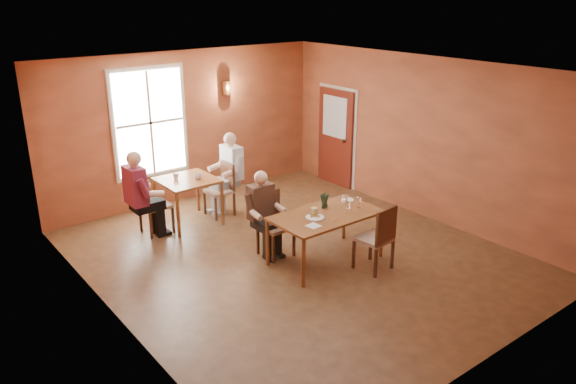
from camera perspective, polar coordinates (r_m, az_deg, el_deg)
ground at (r=9.21m, az=0.77°, el=-6.48°), size 6.00×7.00×0.01m
wall_back at (r=11.49m, az=-10.24°, el=6.56°), size 6.00×0.04×3.00m
wall_front at (r=6.49m, az=20.62°, el=-5.08°), size 6.00×0.04×3.00m
wall_left at (r=7.27m, az=-17.99°, el=-2.07°), size 0.04×7.00×3.00m
wall_right at (r=10.72m, az=13.49°, el=5.35°), size 0.04×7.00×3.00m
ceiling at (r=8.32m, az=0.87°, el=12.34°), size 6.00×7.00×0.04m
window at (r=11.07m, az=-13.85°, el=6.85°), size 1.36×0.10×1.96m
door at (r=12.30m, az=4.81°, el=5.53°), size 0.12×1.04×2.10m
wall_sconce at (r=11.71m, az=-6.28°, el=10.50°), size 0.16×0.16×0.28m
main_table at (r=8.91m, az=3.85°, el=-4.63°), size 1.71×0.96×0.80m
chair_diner_main at (r=9.03m, az=-1.26°, el=-3.40°), size 0.46×0.46×1.05m
diner_main at (r=8.95m, az=-1.15°, el=-2.58°), size 0.54×0.54×1.34m
chair_empty at (r=8.70m, az=8.73°, el=-4.56°), size 0.52×0.52×1.06m
plate_food at (r=8.58m, az=2.75°, el=-2.55°), size 0.37×0.37×0.04m
sandwich at (r=8.65m, az=2.65°, el=-2.09°), size 0.11×0.10×0.11m
goblet_a at (r=9.05m, az=5.81°, el=-0.83°), size 0.11×0.11×0.21m
goblet_b at (r=9.02m, az=7.20°, el=-1.00°), size 0.10×0.10×0.20m
goblet_c at (r=8.78m, az=6.05°, el=-1.54°), size 0.09×0.09×0.20m
menu_stand at (r=8.97m, az=3.74°, el=-0.90°), size 0.15×0.11×0.23m
knife at (r=8.55m, az=4.95°, el=-2.80°), size 0.21×0.12×0.00m
napkin at (r=8.31m, az=2.60°, el=-3.46°), size 0.20×0.20×0.01m
side_plate at (r=9.34m, az=6.08°, el=-0.80°), size 0.23×0.23×0.02m
second_table at (r=10.45m, az=-10.06°, el=-0.94°), size 0.97×0.97×0.86m
chair_diner_white at (r=10.72m, az=-7.04°, el=0.22°), size 0.45×0.45×1.02m
diner_white at (r=10.65m, az=-6.95°, el=1.46°), size 0.60×0.60×1.50m
chair_diner_maroon at (r=10.15m, az=-13.32°, el=-1.19°), size 0.47×0.47×1.07m
diner_maroon at (r=10.06m, az=-13.58°, el=-0.01°), size 0.61×0.61×1.53m
cup_a at (r=10.27m, az=-9.15°, el=1.60°), size 0.16×0.16×0.10m
cup_b at (r=10.33m, az=-11.33°, el=1.55°), size 0.14×0.14×0.10m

